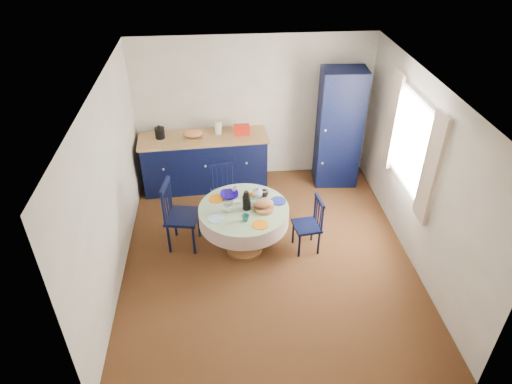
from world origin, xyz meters
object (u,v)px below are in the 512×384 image
(chair_left, at_px, (179,215))
(cobalt_bowl, at_px, (229,195))
(pantry_cabinet, at_px, (339,129))
(dining_table, at_px, (244,215))
(chair_right, at_px, (309,224))
(mug_a, at_px, (228,208))
(mug_d, at_px, (234,190))
(mug_c, at_px, (264,194))
(kitchen_counter, at_px, (205,161))
(mug_b, at_px, (246,218))
(chair_far, at_px, (224,192))

(chair_left, xyz_separation_m, cobalt_bowl, (0.72, 0.06, 0.25))
(pantry_cabinet, height_order, dining_table, pantry_cabinet)
(dining_table, relative_size, chair_right, 1.47)
(dining_table, relative_size, mug_a, 9.07)
(dining_table, distance_m, chair_left, 0.94)
(mug_d, bearing_deg, mug_c, -18.91)
(kitchen_counter, relative_size, chair_right, 2.56)
(mug_b, bearing_deg, mug_c, 60.83)
(kitchen_counter, xyz_separation_m, mug_c, (0.86, -1.53, 0.31))
(dining_table, xyz_separation_m, cobalt_bowl, (-0.19, 0.28, 0.15))
(dining_table, height_order, mug_d, dining_table)
(mug_b, distance_m, cobalt_bowl, 0.60)
(cobalt_bowl, bearing_deg, chair_far, 96.32)
(chair_left, height_order, cobalt_bowl, chair_left)
(pantry_cabinet, bearing_deg, mug_c, -129.97)
(chair_left, xyz_separation_m, mug_b, (0.91, -0.51, 0.27))
(chair_far, distance_m, mug_c, 0.91)
(mug_c, bearing_deg, cobalt_bowl, 177.12)
(kitchen_counter, height_order, mug_a, kitchen_counter)
(chair_left, relative_size, mug_d, 11.48)
(pantry_cabinet, distance_m, mug_b, 2.66)
(kitchen_counter, xyz_separation_m, pantry_cabinet, (2.27, -0.05, 0.53))
(mug_b, xyz_separation_m, cobalt_bowl, (-0.19, 0.57, -0.01))
(mug_c, bearing_deg, chair_far, 131.50)
(chair_far, relative_size, mug_d, 9.52)
(chair_right, distance_m, cobalt_bowl, 1.20)
(kitchen_counter, relative_size, mug_d, 23.68)
(kitchen_counter, distance_m, dining_table, 1.88)
(chair_left, xyz_separation_m, chair_far, (0.65, 0.67, -0.09))
(mug_a, distance_m, mug_c, 0.61)
(pantry_cabinet, bearing_deg, kitchen_counter, -177.65)
(dining_table, distance_m, mug_a, 0.29)
(mug_c, xyz_separation_m, mug_d, (-0.42, 0.14, -0.00))
(cobalt_bowl, bearing_deg, chair_right, -15.76)
(chair_far, relative_size, chair_right, 1.03)
(pantry_cabinet, distance_m, mug_a, 2.65)
(chair_far, bearing_deg, mug_a, -99.33)
(dining_table, height_order, mug_a, dining_table)
(kitchen_counter, height_order, chair_right, kitchen_counter)
(dining_table, relative_size, cobalt_bowl, 4.83)
(mug_d, bearing_deg, chair_far, 106.06)
(mug_c, bearing_deg, mug_a, -149.23)
(chair_right, xyz_separation_m, mug_a, (-1.14, -0.03, 0.38))
(kitchen_counter, distance_m, chair_left, 1.61)
(dining_table, bearing_deg, chair_left, 166.63)
(mug_c, bearing_deg, dining_table, -139.69)
(mug_a, height_order, mug_c, mug_a)
(mug_d, height_order, cobalt_bowl, mug_d)
(mug_b, distance_m, mug_d, 0.70)
(dining_table, bearing_deg, mug_a, -165.35)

